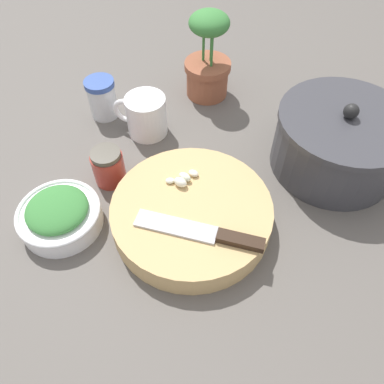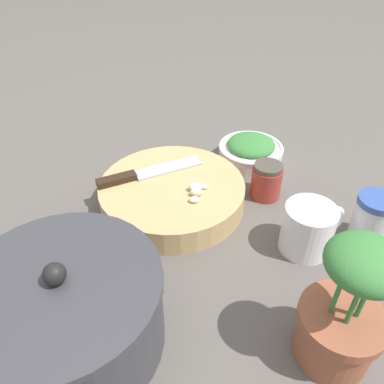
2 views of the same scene
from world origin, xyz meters
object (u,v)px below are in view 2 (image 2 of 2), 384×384
Objects in this scene: chef_knife at (144,173)px; potted_herb at (344,315)px; spice_jar at (371,219)px; honey_jar at (266,181)px; garlic_cloves at (197,190)px; herb_bowl at (251,151)px; coffee_mug at (309,229)px; stock_pot at (68,312)px; cutting_board at (172,194)px.

potted_herb is (-0.30, 0.33, 0.03)m from chef_knife.
potted_herb reaches higher than chef_knife.
spice_jar reaches higher than honey_jar.
chef_knife is 2.22× the size of spice_jar.
garlic_cloves reaches higher than herb_bowl.
potted_herb is (0.00, 0.20, 0.04)m from coffee_mug.
spice_jar is 0.52m from stock_pot.
spice_jar is at bearing -117.28° from potted_herb.
garlic_cloves is 0.21m from coffee_mug.
garlic_cloves is at bearing -22.43° from coffee_mug.
coffee_mug is at bearing 37.89° from chef_knife.
stock_pot is at bearing 70.78° from cutting_board.
garlic_cloves reaches higher than cutting_board.
potted_herb is at bearing 99.07° from herb_bowl.
coffee_mug is 0.56× the size of potted_herb.
honey_jar is 0.45m from stock_pot.
garlic_cloves is at bearing 25.31° from honey_jar.
honey_jar is at bearing -168.87° from cutting_board.
spice_jar is at bearing 170.53° from garlic_cloves.
potted_herb is (-0.05, 0.34, 0.05)m from honey_jar.
cutting_board is 1.40× the size of potted_herb.
potted_herb reaches higher than herb_bowl.
chef_knife is at bearing -23.88° from coffee_mug.
spice_jar reaches higher than garlic_cloves.
potted_herb is (-0.24, 0.30, 0.06)m from cutting_board.
chef_knife is at bearing -98.14° from stock_pot.
spice_jar is 0.12m from coffee_mug.
garlic_cloves is 0.34m from potted_herb.
spice_jar is 0.36× the size of stock_pot.
chef_knife is 0.33m from stock_pot.
honey_jar reaches higher than cutting_board.
potted_herb is at bearing 128.38° from cutting_board.
coffee_mug is at bearing 14.30° from spice_jar.
potted_herb reaches higher than coffee_mug.
honey_jar is (-0.14, -0.07, -0.02)m from garlic_cloves.
garlic_cloves is at bearing 59.06° from herb_bowl.
chef_knife is 1.00× the size of potted_herb.
herb_bowl is at bearing -135.02° from cutting_board.
herb_bowl is at bearing -80.93° from potted_herb.
cutting_board is 0.07m from chef_knife.
herb_bowl is 0.13m from honey_jar.
chef_knife reaches higher than cutting_board.
cutting_board is 0.07m from garlic_cloves.
spice_jar is (-0.19, 0.25, 0.02)m from herb_bowl.
chef_knife is 0.27m from herb_bowl.
coffee_mug is at bearing 105.77° from herb_bowl.
potted_herb reaches higher than cutting_board.
coffee_mug is at bearing 110.81° from honey_jar.
garlic_cloves is (-0.11, 0.05, 0.00)m from chef_knife.
potted_herb is at bearing 179.95° from stock_pot.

